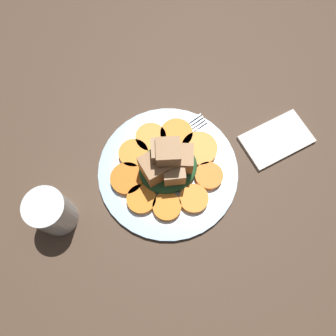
{
  "coord_description": "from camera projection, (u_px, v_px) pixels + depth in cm",
  "views": [
    {
      "loc": [
        9.45,
        18.07,
        61.51
      ],
      "look_at": [
        0.0,
        0.0,
        4.1
      ],
      "focal_mm": 35.0,
      "sensor_mm": 36.0,
      "label": 1
    }
  ],
  "objects": [
    {
      "name": "table_slab",
      "position": [
        168.0,
        173.0,
        0.64
      ],
      "size": [
        120.0,
        120.0,
        2.0
      ],
      "primitive_type": "cube",
      "color": "#4C3828",
      "rests_on": "ground"
    },
    {
      "name": "plate",
      "position": [
        168.0,
        171.0,
        0.62
      ],
      "size": [
        26.57,
        26.57,
        1.05
      ],
      "color": "#99B7D1",
      "rests_on": "table_slab"
    },
    {
      "name": "carrot_slice_0",
      "position": [
        194.0,
        199.0,
        0.59
      ],
      "size": [
        5.32,
        5.32,
        1.26
      ],
      "primitive_type": "cylinder",
      "color": "orange",
      "rests_on": "plate"
    },
    {
      "name": "carrot_slice_1",
      "position": [
        209.0,
        176.0,
        0.61
      ],
      "size": [
        5.26,
        5.26,
        1.26
      ],
      "primitive_type": "cylinder",
      "color": "orange",
      "rests_on": "plate"
    },
    {
      "name": "carrot_slice_2",
      "position": [
        199.0,
        149.0,
        0.63
      ],
      "size": [
        6.91,
        6.91,
        1.26
      ],
      "primitive_type": "cylinder",
      "color": "orange",
      "rests_on": "plate"
    },
    {
      "name": "carrot_slice_3",
      "position": [
        176.0,
        134.0,
        0.64
      ],
      "size": [
        6.3,
        6.3,
        1.26
      ],
      "primitive_type": "cylinder",
      "color": "orange",
      "rests_on": "plate"
    },
    {
      "name": "carrot_slice_4",
      "position": [
        152.0,
        137.0,
        0.63
      ],
      "size": [
        5.95,
        5.95,
        1.26
      ],
      "primitive_type": "cylinder",
      "color": "orange",
      "rests_on": "plate"
    },
    {
      "name": "carrot_slice_5",
      "position": [
        134.0,
        154.0,
        0.62
      ],
      "size": [
        5.65,
        5.65,
        1.26
      ],
      "primitive_type": "cylinder",
      "color": "orange",
      "rests_on": "plate"
    },
    {
      "name": "carrot_slice_6",
      "position": [
        127.0,
        179.0,
        0.61
      ],
      "size": [
        6.14,
        6.14,
        1.26
      ],
      "primitive_type": "cylinder",
      "color": "orange",
      "rests_on": "plate"
    },
    {
      "name": "carrot_slice_7",
      "position": [
        141.0,
        199.0,
        0.59
      ],
      "size": [
        5.36,
        5.36,
        1.26
      ],
      "primitive_type": "cylinder",
      "color": "orange",
      "rests_on": "plate"
    },
    {
      "name": "carrot_slice_8",
      "position": [
        167.0,
        207.0,
        0.59
      ],
      "size": [
        5.21,
        5.21,
        1.26
      ],
      "primitive_type": "cylinder",
      "color": "orange",
      "rests_on": "plate"
    },
    {
      "name": "center_pile",
      "position": [
        168.0,
        164.0,
        0.58
      ],
      "size": [
        11.06,
        9.95,
        10.57
      ],
      "color": "#235128",
      "rests_on": "plate"
    },
    {
      "name": "fork",
      "position": [
        166.0,
        144.0,
        0.63
      ],
      "size": [
        20.0,
        4.96,
        0.4
      ],
      "rotation": [
        0.0,
        0.0,
        0.16
      ],
      "color": "#B2B2B7",
      "rests_on": "plate"
    },
    {
      "name": "water_glass",
      "position": [
        52.0,
        212.0,
        0.56
      ],
      "size": [
        6.89,
        6.89,
        9.14
      ],
      "color": "silver",
      "rests_on": "table_slab"
    },
    {
      "name": "napkin",
      "position": [
        276.0,
        139.0,
        0.65
      ],
      "size": [
        13.36,
        8.02,
        0.8
      ],
      "color": "silver",
      "rests_on": "table_slab"
    }
  ]
}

